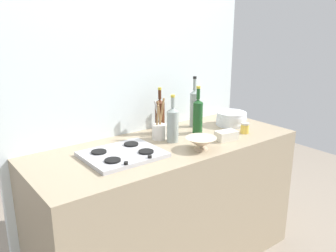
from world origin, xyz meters
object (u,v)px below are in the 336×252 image
(wine_bottle_leftmost, at_px, (198,115))
(wine_bottle_mid_left, at_px, (160,116))
(butter_dish, at_px, (226,136))
(wine_bottle_mid_right, at_px, (173,124))
(wine_bottle_rightmost, at_px, (194,107))
(condiment_jar_front, at_px, (245,128))
(utensil_crock, at_px, (159,130))
(plate_stack, at_px, (231,118))
(mixing_bowl, at_px, (201,143))
(stovetop_hob, at_px, (123,154))

(wine_bottle_leftmost, height_order, wine_bottle_mid_left, wine_bottle_leftmost)
(wine_bottle_leftmost, relative_size, butter_dish, 2.41)
(wine_bottle_leftmost, xyz_separation_m, wine_bottle_mid_right, (-0.25, -0.04, -0.01))
(wine_bottle_rightmost, relative_size, condiment_jar_front, 4.96)
(utensil_crock, bearing_deg, butter_dish, -40.12)
(plate_stack, height_order, wine_bottle_rightmost, wine_bottle_rightmost)
(mixing_bowl, bearing_deg, wine_bottle_rightmost, 53.55)
(wine_bottle_leftmost, xyz_separation_m, wine_bottle_rightmost, (0.09, 0.14, 0.02))
(stovetop_hob, distance_m, wine_bottle_mid_right, 0.41)
(wine_bottle_leftmost, distance_m, condiment_jar_front, 0.35)
(plate_stack, distance_m, wine_bottle_mid_right, 0.60)
(stovetop_hob, distance_m, mixing_bowl, 0.49)
(utensil_crock, distance_m, condiment_jar_front, 0.62)
(wine_bottle_mid_left, bearing_deg, condiment_jar_front, -37.50)
(plate_stack, xyz_separation_m, utensil_crock, (-0.63, 0.06, 0.01))
(plate_stack, distance_m, wine_bottle_mid_left, 0.58)
(condiment_jar_front, bearing_deg, stovetop_hob, 171.54)
(wine_bottle_leftmost, height_order, wine_bottle_rightmost, wine_bottle_rightmost)
(wine_bottle_mid_right, bearing_deg, plate_stack, 3.24)
(stovetop_hob, bearing_deg, wine_bottle_rightmost, 15.78)
(wine_bottle_leftmost, height_order, utensil_crock, wine_bottle_leftmost)
(utensil_crock, bearing_deg, wine_bottle_mid_right, -68.86)
(stovetop_hob, height_order, wine_bottle_leftmost, wine_bottle_leftmost)
(wine_bottle_mid_left, distance_m, condiment_jar_front, 0.61)
(wine_bottle_leftmost, relative_size, condiment_jar_front, 4.42)
(utensil_crock, bearing_deg, mixing_bowl, -75.07)
(wine_bottle_rightmost, distance_m, butter_dish, 0.39)
(wine_bottle_mid_left, height_order, butter_dish, wine_bottle_mid_left)
(wine_bottle_leftmost, distance_m, wine_bottle_mid_left, 0.27)
(mixing_bowl, xyz_separation_m, condiment_jar_front, (0.47, 0.06, -0.00))
(wine_bottle_mid_left, relative_size, wine_bottle_rightmost, 0.87)
(wine_bottle_mid_right, bearing_deg, wine_bottle_rightmost, 27.56)
(butter_dish, distance_m, condiment_jar_front, 0.22)
(stovetop_hob, distance_m, butter_dish, 0.72)
(wine_bottle_mid_left, height_order, wine_bottle_mid_right, wine_bottle_mid_left)
(wine_bottle_leftmost, bearing_deg, wine_bottle_mid_left, 142.21)
(wine_bottle_mid_right, height_order, wine_bottle_rightmost, wine_bottle_rightmost)
(stovetop_hob, xyz_separation_m, wine_bottle_rightmost, (0.74, 0.21, 0.13))
(mixing_bowl, distance_m, utensil_crock, 0.33)
(wine_bottle_rightmost, relative_size, mixing_bowl, 1.95)
(stovetop_hob, distance_m, condiment_jar_front, 0.93)
(wine_bottle_leftmost, height_order, mixing_bowl, wine_bottle_leftmost)
(plate_stack, bearing_deg, mixing_bowl, -154.93)
(wine_bottle_rightmost, xyz_separation_m, utensil_crock, (-0.38, -0.08, -0.08))
(wine_bottle_mid_right, distance_m, wine_bottle_rightmost, 0.39)
(mixing_bowl, height_order, condiment_jar_front, same)
(wine_bottle_mid_left, bearing_deg, mixing_bowl, -89.30)
(stovetop_hob, distance_m, wine_bottle_rightmost, 0.78)
(wine_bottle_rightmost, distance_m, mixing_bowl, 0.51)
(wine_bottle_rightmost, height_order, utensil_crock, wine_bottle_rightmost)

